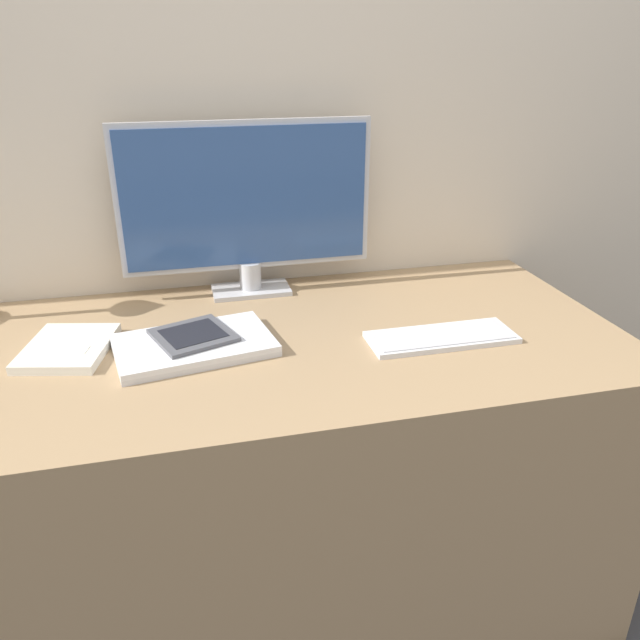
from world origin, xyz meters
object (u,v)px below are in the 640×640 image
object	(u,v)px
monitor	(247,205)
notebook	(68,348)
laptop	(194,345)
ereader	(193,335)
keyboard	(442,337)

from	to	relation	value
monitor	notebook	world-z (taller)	monitor
laptop	ereader	xyz separation A→B (m)	(0.00, 0.02, 0.02)
laptop	ereader	world-z (taller)	ereader
keyboard	monitor	bearing A→B (deg)	133.33
laptop	monitor	bearing A→B (deg)	61.96
monitor	keyboard	xyz separation A→B (m)	(0.37, -0.39, -0.23)
keyboard	laptop	world-z (taller)	laptop
monitor	keyboard	world-z (taller)	monitor
ereader	notebook	world-z (taller)	ereader
laptop	notebook	bearing A→B (deg)	167.91
keyboard	ereader	xyz separation A→B (m)	(-0.54, 0.09, 0.02)
keyboard	notebook	distance (m)	0.81
monitor	notebook	xyz separation A→B (m)	(-0.43, -0.26, -0.22)
monitor	ereader	bearing A→B (deg)	-119.19
ereader	notebook	distance (m)	0.27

